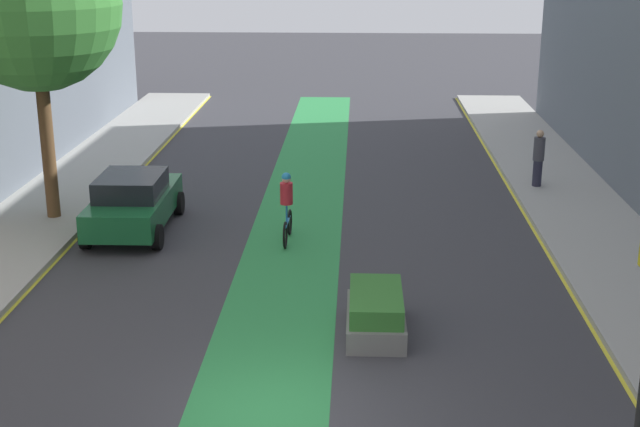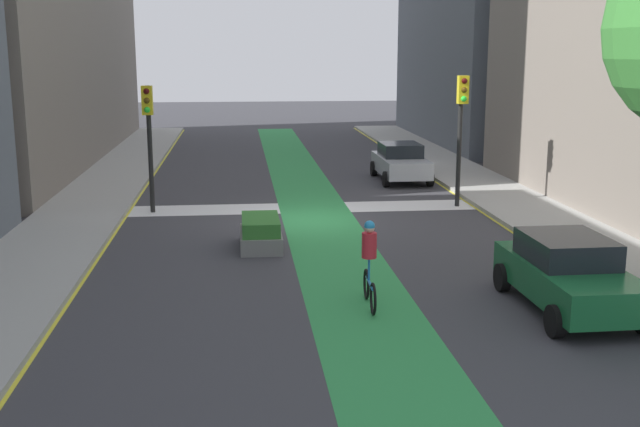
% 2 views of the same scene
% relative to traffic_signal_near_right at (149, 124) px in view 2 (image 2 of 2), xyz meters
% --- Properties ---
extents(ground_plane, '(120.00, 120.00, 0.00)m').
position_rel_traffic_signal_near_right_xyz_m(ground_plane, '(-5.16, 1.70, -2.99)').
color(ground_plane, '#38383D').
extents(bike_lane_paint, '(2.40, 60.00, 0.01)m').
position_rel_traffic_signal_near_right_xyz_m(bike_lane_paint, '(-5.51, 1.70, -2.99)').
color(bike_lane_paint, '#2D8C47').
rests_on(bike_lane_paint, ground_plane).
extents(crosswalk_band, '(12.00, 1.80, 0.01)m').
position_rel_traffic_signal_near_right_xyz_m(crosswalk_band, '(-5.16, -0.30, -2.99)').
color(crosswalk_band, silver).
rests_on(crosswalk_band, ground_plane).
extents(sidewalk_left, '(3.00, 60.00, 0.15)m').
position_rel_traffic_signal_near_right_xyz_m(sidewalk_left, '(-12.66, 1.70, -2.91)').
color(sidewalk_left, '#9E9E99').
rests_on(sidewalk_left, ground_plane).
extents(curb_stripe_left, '(0.16, 60.00, 0.01)m').
position_rel_traffic_signal_near_right_xyz_m(curb_stripe_left, '(-11.16, 1.70, -2.98)').
color(curb_stripe_left, yellow).
rests_on(curb_stripe_left, ground_plane).
extents(sidewalk_right, '(3.00, 60.00, 0.15)m').
position_rel_traffic_signal_near_right_xyz_m(sidewalk_right, '(2.34, 1.70, -2.91)').
color(sidewalk_right, '#9E9E99').
rests_on(sidewalk_right, ground_plane).
extents(curb_stripe_right, '(0.16, 60.00, 0.01)m').
position_rel_traffic_signal_near_right_xyz_m(curb_stripe_right, '(0.84, 1.70, -2.98)').
color(curb_stripe_right, yellow).
rests_on(curb_stripe_right, ground_plane).
extents(traffic_signal_near_right, '(0.35, 0.52, 4.26)m').
position_rel_traffic_signal_near_right_xyz_m(traffic_signal_near_right, '(0.00, 0.00, 0.00)').
color(traffic_signal_near_right, black).
rests_on(traffic_signal_near_right, ground_plane).
extents(traffic_signal_near_left, '(0.35, 0.52, 4.56)m').
position_rel_traffic_signal_near_right_xyz_m(traffic_signal_near_left, '(-10.59, 0.06, 0.19)').
color(traffic_signal_near_left, black).
rests_on(traffic_signal_near_left, ground_plane).
extents(car_green_left_far, '(2.06, 4.22, 1.57)m').
position_rel_traffic_signal_near_right_xyz_m(car_green_left_far, '(-9.79, 11.10, -2.19)').
color(car_green_left_far, '#196033').
rests_on(car_green_left_far, ground_plane).
extents(car_silver_left_near, '(2.02, 4.20, 1.57)m').
position_rel_traffic_signal_near_right_xyz_m(car_silver_left_near, '(-9.73, -5.66, -2.19)').
color(car_silver_left_near, '#B2B7BF').
rests_on(car_silver_left_near, ground_plane).
extents(cyclist_in_lane, '(0.32, 1.73, 1.86)m').
position_rel_traffic_signal_near_right_xyz_m(cyclist_in_lane, '(-5.68, 10.37, -2.02)').
color(cyclist_in_lane, black).
rests_on(cyclist_in_lane, ground_plane).
extents(median_planter, '(1.14, 2.19, 0.85)m').
position_rel_traffic_signal_near_right_xyz_m(median_planter, '(-3.51, 5.07, -2.59)').
color(median_planter, slate).
rests_on(median_planter, ground_plane).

